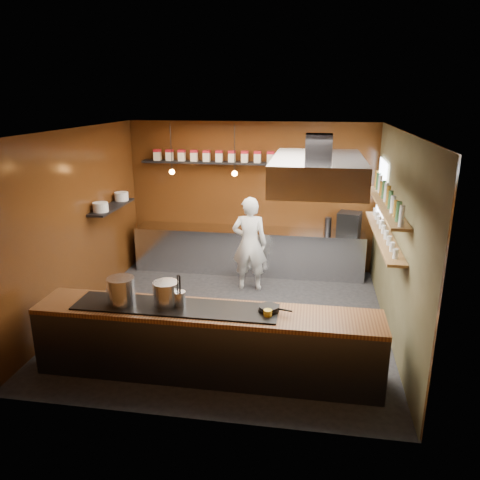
% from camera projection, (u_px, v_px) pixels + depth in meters
% --- Properties ---
extents(floor, '(5.00, 5.00, 0.00)m').
position_uv_depth(floor, '(230.00, 318.00, 7.63)').
color(floor, black).
rests_on(floor, ground).
extents(back_wall, '(5.00, 0.00, 5.00)m').
position_uv_depth(back_wall, '(251.00, 197.00, 9.54)').
color(back_wall, '#3F1F0B').
rests_on(back_wall, ground).
extents(left_wall, '(0.00, 5.00, 5.00)m').
position_uv_depth(left_wall, '(77.00, 224.00, 7.56)').
color(left_wall, '#3F1F0B').
rests_on(left_wall, ground).
extents(right_wall, '(0.00, 5.00, 5.00)m').
position_uv_depth(right_wall, '(397.00, 238.00, 6.81)').
color(right_wall, '#434025').
rests_on(right_wall, ground).
extents(ceiling, '(5.00, 5.00, 0.00)m').
position_uv_depth(ceiling, '(228.00, 131.00, 6.74)').
color(ceiling, silver).
rests_on(ceiling, back_wall).
extents(window_pane, '(0.00, 1.00, 1.00)m').
position_uv_depth(window_pane, '(381.00, 189.00, 8.30)').
color(window_pane, white).
rests_on(window_pane, right_wall).
extents(prep_counter, '(4.60, 0.65, 0.90)m').
position_uv_depth(prep_counter, '(248.00, 251.00, 9.55)').
color(prep_counter, silver).
rests_on(prep_counter, floor).
extents(pass_counter, '(4.40, 0.72, 0.94)m').
position_uv_depth(pass_counter, '(207.00, 342.00, 5.99)').
color(pass_counter, '#38383D').
rests_on(pass_counter, floor).
extents(tin_shelf, '(2.60, 0.26, 0.04)m').
position_uv_depth(tin_shelf, '(206.00, 162.00, 9.34)').
color(tin_shelf, black).
rests_on(tin_shelf, back_wall).
extents(plate_shelf, '(0.30, 1.40, 0.04)m').
position_uv_depth(plate_shelf, '(112.00, 207.00, 8.47)').
color(plate_shelf, black).
rests_on(plate_shelf, left_wall).
extents(bottle_shelf_upper, '(0.26, 2.80, 0.04)m').
position_uv_depth(bottle_shelf_upper, '(386.00, 205.00, 6.99)').
color(bottle_shelf_upper, olive).
rests_on(bottle_shelf_upper, right_wall).
extents(bottle_shelf_lower, '(0.26, 2.80, 0.04)m').
position_uv_depth(bottle_shelf_lower, '(383.00, 235.00, 7.13)').
color(bottle_shelf_lower, olive).
rests_on(bottle_shelf_lower, right_wall).
extents(extractor_hood, '(1.20, 2.00, 0.72)m').
position_uv_depth(extractor_hood, '(318.00, 171.00, 6.31)').
color(extractor_hood, '#38383D').
rests_on(extractor_hood, ceiling).
extents(pendant_left, '(0.10, 0.10, 0.95)m').
position_uv_depth(pendant_left, '(172.00, 169.00, 8.81)').
color(pendant_left, black).
rests_on(pendant_left, ceiling).
extents(pendant_right, '(0.10, 0.10, 0.95)m').
position_uv_depth(pendant_right, '(235.00, 171.00, 8.63)').
color(pendant_right, black).
rests_on(pendant_right, ceiling).
extents(storage_tins, '(2.43, 0.13, 0.22)m').
position_uv_depth(storage_tins, '(213.00, 156.00, 9.28)').
color(storage_tins, beige).
rests_on(storage_tins, tin_shelf).
extents(plate_stacks, '(0.26, 1.16, 0.16)m').
position_uv_depth(plate_stacks, '(111.00, 201.00, 8.44)').
color(plate_stacks, silver).
rests_on(plate_stacks, plate_shelf).
extents(bottles, '(0.06, 2.66, 0.24)m').
position_uv_depth(bottles, '(387.00, 196.00, 6.95)').
color(bottles, silver).
rests_on(bottles, bottle_shelf_upper).
extents(wine_glasses, '(0.07, 2.37, 0.13)m').
position_uv_depth(wine_glasses, '(384.00, 229.00, 7.11)').
color(wine_glasses, silver).
rests_on(wine_glasses, bottle_shelf_lower).
extents(stockpot_large, '(0.42, 0.42, 0.35)m').
position_uv_depth(stockpot_large, '(121.00, 291.00, 5.94)').
color(stockpot_large, silver).
rests_on(stockpot_large, pass_counter).
extents(stockpot_small, '(0.39, 0.39, 0.31)m').
position_uv_depth(stockpot_small, '(166.00, 293.00, 5.91)').
color(stockpot_small, silver).
rests_on(stockpot_small, pass_counter).
extents(utensil_crock, '(0.18, 0.18, 0.20)m').
position_uv_depth(utensil_crock, '(180.00, 299.00, 5.88)').
color(utensil_crock, silver).
rests_on(utensil_crock, pass_counter).
extents(frying_pan, '(0.43, 0.26, 0.07)m').
position_uv_depth(frying_pan, '(269.00, 308.00, 5.77)').
color(frying_pan, black).
rests_on(frying_pan, pass_counter).
extents(butter_jar, '(0.11, 0.11, 0.09)m').
position_uv_depth(butter_jar, '(268.00, 313.00, 5.64)').
color(butter_jar, yellow).
rests_on(butter_jar, pass_counter).
extents(espresso_machine, '(0.50, 0.49, 0.42)m').
position_uv_depth(espresso_machine, '(349.00, 223.00, 9.10)').
color(espresso_machine, black).
rests_on(espresso_machine, prep_counter).
extents(chef, '(0.66, 0.45, 1.76)m').
position_uv_depth(chef, '(250.00, 244.00, 8.57)').
color(chef, white).
rests_on(chef, floor).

